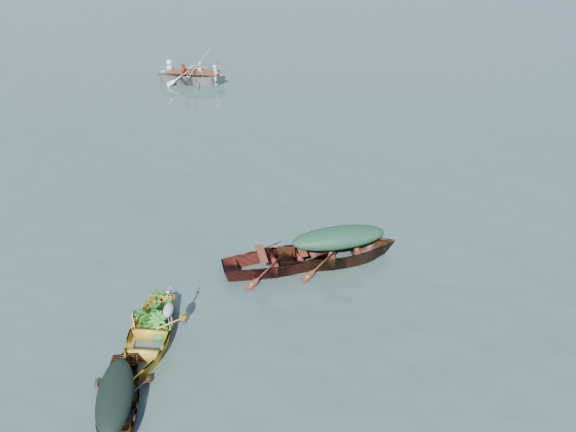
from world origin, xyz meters
name	(u,v)px	position (x,y,z in m)	size (l,w,h in m)	color
ground	(267,311)	(0.00, 0.00, 0.00)	(140.00, 140.00, 0.00)	#2D3F3B
yellow_dinghy	(150,344)	(-2.53, -1.29, 0.00)	(1.45, 3.35, 0.92)	gold
dark_covered_boat	(120,415)	(-2.61, -3.14, 0.00)	(1.27, 3.43, 0.84)	#42230F
green_tarp_boat	(337,261)	(1.67, 2.05, 0.00)	(1.43, 4.59, 1.08)	#43200F
open_wooden_boat	(281,268)	(0.20, 1.60, 0.00)	(1.34, 4.32, 1.00)	#581E16
rowed_boat	(194,83)	(-4.98, 14.00, 0.00)	(1.30, 4.33, 1.03)	beige
dark_tarp_cover	(114,395)	(-2.61, -3.14, 0.62)	(0.70, 1.88, 0.40)	black
green_tarp_cover	(338,237)	(1.67, 2.05, 0.80)	(0.79, 2.52, 0.52)	#153321
thwart_benches	(281,253)	(0.20, 1.60, 0.52)	(0.81, 2.16, 0.04)	#4C1F11
heron	(169,315)	(-1.98, -1.23, 0.92)	(0.28, 0.40, 0.92)	gray
dinghy_weeds	(153,303)	(-2.51, -0.74, 0.76)	(0.70, 0.90, 0.60)	#266019
rowers	(192,64)	(-4.98, 14.00, 0.90)	(1.17, 3.03, 0.76)	silver
oars	(193,71)	(-4.98, 14.00, 0.55)	(2.60, 0.60, 0.06)	olive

